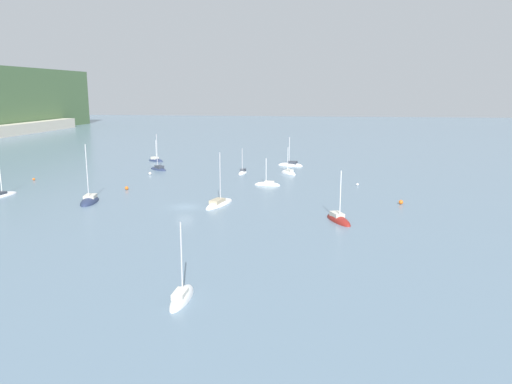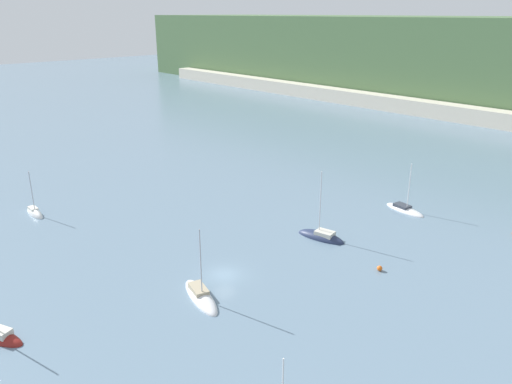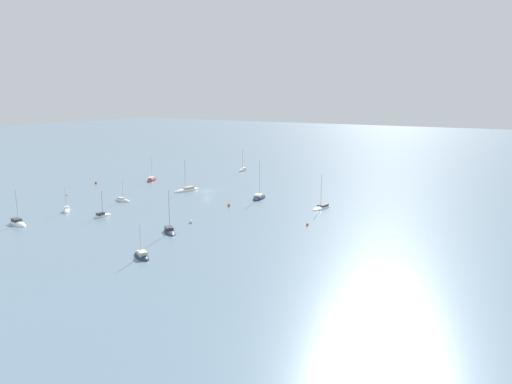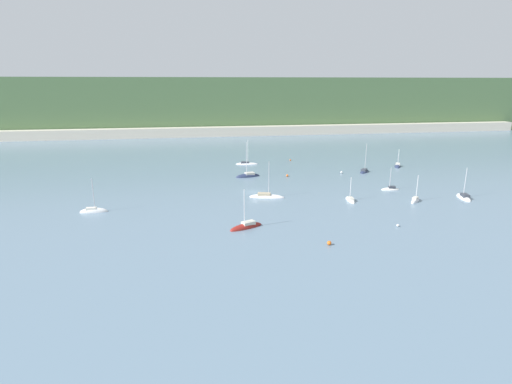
{
  "view_description": "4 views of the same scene",
  "coord_description": "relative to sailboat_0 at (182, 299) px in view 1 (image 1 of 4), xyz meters",
  "views": [
    {
      "loc": [
        -78.03,
        -23.08,
        18.94
      ],
      "look_at": [
        3.84,
        -11.4,
        2.08
      ],
      "focal_mm": 35.0,
      "sensor_mm": 36.0,
      "label": 1
    },
    {
      "loc": [
        43.34,
        -34.29,
        31.02
      ],
      "look_at": [
        -12.97,
        17.22,
        3.38
      ],
      "focal_mm": 35.0,
      "sensor_mm": 36.0,
      "label": 2
    },
    {
      "loc": [
        111.59,
        79.22,
        27.2
      ],
      "look_at": [
        0.24,
        15.84,
        1.43
      ],
      "focal_mm": 35.0,
      "sensor_mm": 36.0,
      "label": 3
    },
    {
      "loc": [
        -15.84,
        -95.92,
        26.73
      ],
      "look_at": [
        -1.1,
        -9.59,
        2.66
      ],
      "focal_mm": 28.0,
      "sensor_mm": 36.0,
      "label": 4
    }
  ],
  "objects": [
    {
      "name": "sailboat_10",
      "position": [
        30.78,
        -14.85,
        0.02
      ],
      "size": [
        7.2,
        4.65,
        8.48
      ],
      "rotation": [
        0.0,
        0.0,
        3.56
      ],
      "color": "maroon",
      "rests_on": "ground_plane"
    },
    {
      "name": "sailboat_2",
      "position": [
        57.46,
        -1.09,
        0.0
      ],
      "size": [
        1.86,
        5.4,
        6.25
      ],
      "rotation": [
        0.0,
        0.0,
        1.49
      ],
      "color": "white",
      "rests_on": "ground_plane"
    },
    {
      "name": "sailboat_6",
      "position": [
        37.49,
        27.48,
        0.02
      ],
      "size": [
        7.74,
        4.02,
        11.04
      ],
      "rotation": [
        0.0,
        0.0,
        3.35
      ],
      "color": "#232D4C",
      "rests_on": "ground_plane"
    },
    {
      "name": "sailboat_0",
      "position": [
        0.0,
        0.0,
        0.0
      ],
      "size": [
        5.79,
        1.59,
        8.35
      ],
      "rotation": [
        0.0,
        0.0,
        6.27
      ],
      "color": "white",
      "rests_on": "ground_plane"
    },
    {
      "name": "sailboat_3",
      "position": [
        71.53,
        6.43,
        0.03
      ],
      "size": [
        4.86,
        2.02,
        6.45
      ],
      "rotation": [
        0.0,
        0.0,
        3.02
      ],
      "color": "white",
      "rests_on": "ground_plane"
    },
    {
      "name": "sailboat_5",
      "position": [
        39.81,
        45.88,
        0.01
      ],
      "size": [
        7.75,
        3.51,
        8.78
      ],
      "rotation": [
        0.0,
        0.0,
        6.13
      ],
      "color": "silver",
      "rests_on": "ground_plane"
    },
    {
      "name": "sailboat_8",
      "position": [
        72.18,
        -4.21,
        0.01
      ],
      "size": [
        4.47,
        4.37,
        7.1
      ],
      "rotation": [
        0.0,
        0.0,
        0.77
      ],
      "color": "silver",
      "rests_on": "ground_plane"
    },
    {
      "name": "sailboat_7",
      "position": [
        74.03,
        27.69,
        0.05
      ],
      "size": [
        5.55,
        6.05,
        9.2
      ],
      "rotation": [
        0.0,
        0.0,
        0.87
      ],
      "color": "#232D4C",
      "rests_on": "ground_plane"
    },
    {
      "name": "mooring_buoy_3",
      "position": [
        48.89,
        25.46,
        0.27
      ],
      "size": [
        0.69,
        0.69,
        0.69
      ],
      "color": "orange",
      "rests_on": "ground_plane"
    },
    {
      "name": "mooring_buoy_4",
      "position": [
        59.58,
        -19.2,
        0.18
      ],
      "size": [
        0.52,
        0.52,
        0.52
      ],
      "color": "white",
      "rests_on": "ground_plane"
    },
    {
      "name": "sailboat_1",
      "position": [
        38.66,
        4.88,
        0.01
      ],
      "size": [
        8.82,
        4.47,
        9.65
      ],
      "rotation": [
        0.0,
        0.0,
        6.01
      ],
      "color": "silver",
      "rests_on": "ground_plane"
    },
    {
      "name": "ground_plane",
      "position": [
        36.41,
        10.22,
        -0.08
      ],
      "size": [
        600.0,
        600.0,
        0.0
      ],
      "primitive_type": "plane",
      "color": "slate"
    },
    {
      "name": "mooring_buoy_2",
      "position": [
        55.97,
        49.3,
        0.19
      ],
      "size": [
        0.53,
        0.53,
        0.53
      ],
      "color": "orange",
      "rests_on": "ground_plane"
    },
    {
      "name": "mooring_buoy_1",
      "position": [
        66.26,
        27.02,
        0.25
      ],
      "size": [
        0.65,
        0.65,
        0.65
      ],
      "color": "white",
      "rests_on": "ground_plane"
    },
    {
      "name": "mooring_buoy_0",
      "position": [
        43.51,
        -25.57,
        0.3
      ],
      "size": [
        0.75,
        0.75,
        0.75
      ],
      "color": "orange",
      "rests_on": "ground_plane"
    },
    {
      "name": "sailboat_9",
      "position": [
        85.04,
        -3.77,
        0.03
      ],
      "size": [
        3.58,
        6.84,
        8.15
      ],
      "rotation": [
        0.0,
        0.0,
        1.33
      ],
      "color": "white",
      "rests_on": "ground_plane"
    },
    {
      "name": "sailboat_4",
      "position": [
        88.21,
        33.34,
        0.03
      ],
      "size": [
        4.24,
        5.54,
        6.49
      ],
      "rotation": [
        0.0,
        0.0,
        4.2
      ],
      "color": "#232D4C",
      "rests_on": "ground_plane"
    }
  ]
}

